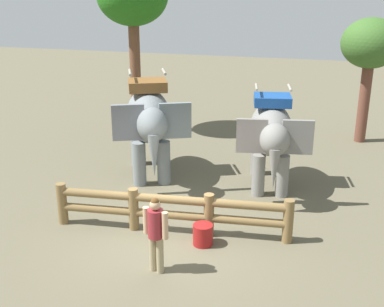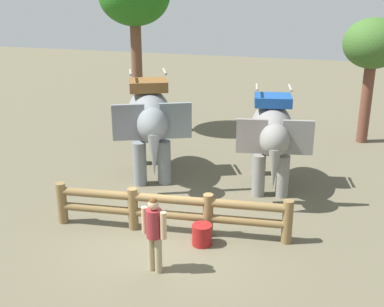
{
  "view_description": "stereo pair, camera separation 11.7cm",
  "coord_description": "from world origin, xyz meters",
  "px_view_note": "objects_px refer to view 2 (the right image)",
  "views": [
    {
      "loc": [
        3.42,
        -9.54,
        5.6
      ],
      "look_at": [
        0.0,
        1.94,
        1.4
      ],
      "focal_mm": 45.14,
      "sensor_mm": 36.0,
      "label": 1
    },
    {
      "loc": [
        3.54,
        -9.5,
        5.6
      ],
      "look_at": [
        0.0,
        1.94,
        1.4
      ],
      "focal_mm": 45.14,
      "sensor_mm": 36.0,
      "label": 2
    }
  ],
  "objects_px": {
    "tree_far_left": "(373,47)",
    "feed_bucket": "(202,235)",
    "elephant_near_left": "(150,119)",
    "log_fence": "(170,209)",
    "elephant_center": "(272,133)",
    "tourist_woman_in_black": "(154,230)"
  },
  "relations": [
    {
      "from": "log_fence",
      "to": "feed_bucket",
      "type": "height_order",
      "value": "log_fence"
    },
    {
      "from": "elephant_near_left",
      "to": "tree_far_left",
      "type": "relative_size",
      "value": 0.84
    },
    {
      "from": "elephant_near_left",
      "to": "tree_far_left",
      "type": "bearing_deg",
      "value": 41.35
    },
    {
      "from": "log_fence",
      "to": "elephant_center",
      "type": "height_order",
      "value": "elephant_center"
    },
    {
      "from": "elephant_center",
      "to": "tourist_woman_in_black",
      "type": "distance_m",
      "value": 5.33
    },
    {
      "from": "elephant_near_left",
      "to": "feed_bucket",
      "type": "bearing_deg",
      "value": -53.28
    },
    {
      "from": "feed_bucket",
      "to": "tourist_woman_in_black",
      "type": "bearing_deg",
      "value": -115.34
    },
    {
      "from": "elephant_near_left",
      "to": "tourist_woman_in_black",
      "type": "height_order",
      "value": "elephant_near_left"
    },
    {
      "from": "log_fence",
      "to": "elephant_near_left",
      "type": "height_order",
      "value": "elephant_near_left"
    },
    {
      "from": "tree_far_left",
      "to": "tourist_woman_in_black",
      "type": "bearing_deg",
      "value": -112.25
    },
    {
      "from": "tree_far_left",
      "to": "feed_bucket",
      "type": "relative_size",
      "value": 9.21
    },
    {
      "from": "log_fence",
      "to": "elephant_center",
      "type": "distance_m",
      "value": 3.99
    },
    {
      "from": "elephant_center",
      "to": "tree_far_left",
      "type": "distance_m",
      "value": 6.3
    },
    {
      "from": "tourist_woman_in_black",
      "to": "tree_far_left",
      "type": "relative_size",
      "value": 0.36
    },
    {
      "from": "elephant_center",
      "to": "tree_far_left",
      "type": "height_order",
      "value": "tree_far_left"
    },
    {
      "from": "tree_far_left",
      "to": "feed_bucket",
      "type": "distance_m",
      "value": 10.34
    },
    {
      "from": "tourist_woman_in_black",
      "to": "feed_bucket",
      "type": "bearing_deg",
      "value": 64.66
    },
    {
      "from": "log_fence",
      "to": "elephant_center",
      "type": "bearing_deg",
      "value": 61.38
    },
    {
      "from": "elephant_center",
      "to": "feed_bucket",
      "type": "relative_size",
      "value": 7.12
    },
    {
      "from": "tree_far_left",
      "to": "feed_bucket",
      "type": "xyz_separation_m",
      "value": [
        -3.64,
        -9.11,
        -3.27
      ]
    },
    {
      "from": "log_fence",
      "to": "elephant_near_left",
      "type": "distance_m",
      "value": 3.87
    },
    {
      "from": "elephant_near_left",
      "to": "tourist_woman_in_black",
      "type": "distance_m",
      "value": 5.36
    }
  ]
}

